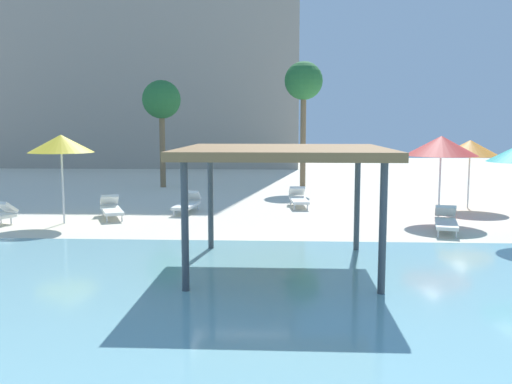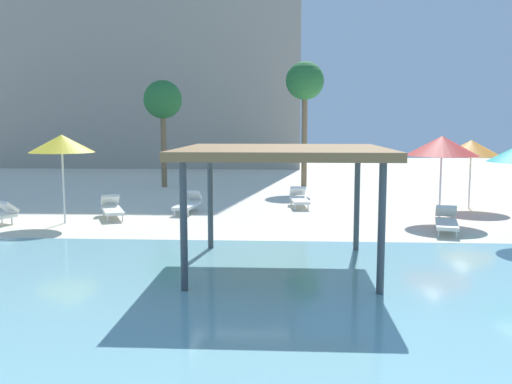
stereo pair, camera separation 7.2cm
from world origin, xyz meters
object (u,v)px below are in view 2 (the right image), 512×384
Objects in this scene: beach_umbrella_red_1 at (442,146)px; lounge_chair_1 at (299,198)px; beach_umbrella_orange_3 at (471,148)px; lounge_chair_6 at (188,203)px; lounge_chair_4 at (112,208)px; lounge_chair_2 at (447,221)px; palm_tree_1 at (305,84)px; beach_umbrella_yellow_2 at (62,144)px; palm_tree_0 at (163,102)px; shade_pavilion at (283,155)px.

beach_umbrella_red_1 reaches higher than lounge_chair_1.
lounge_chair_6 is at bearing -171.40° from beach_umbrella_orange_3.
lounge_chair_6 is (2.39, 1.28, 0.00)m from lounge_chair_4.
beach_umbrella_orange_3 reaches higher than lounge_chair_4.
lounge_chair_2 is 13.32m from palm_tree_1.
lounge_chair_6 is at bearing -72.94° from lounge_chair_1.
beach_umbrella_red_1 reaches higher than lounge_chair_4.
beach_umbrella_red_1 is 1.40× the size of lounge_chair_2.
lounge_chair_1 is (7.58, 4.05, -2.21)m from beach_umbrella_yellow_2.
palm_tree_1 is (7.03, 0.51, 0.88)m from palm_tree_0.
lounge_chair_2 is (4.22, -4.89, 0.00)m from lounge_chair_1.
shade_pavilion is 11.68m from beach_umbrella_orange_3.
beach_umbrella_yellow_2 is 1.46× the size of lounge_chair_1.
shade_pavilion is 2.23× the size of lounge_chair_6.
beach_umbrella_red_1 is at bearing -66.96° from palm_tree_1.
beach_umbrella_red_1 is at bearing -123.22° from beach_umbrella_orange_3.
lounge_chair_4 is (-10.95, -0.04, -2.12)m from beach_umbrella_red_1.
beach_umbrella_orange_3 is at bearing -49.20° from palm_tree_1.
shade_pavilion is at bearing -37.39° from beach_umbrella_yellow_2.
lounge_chair_4 is at bearing -87.23° from lounge_chair_2.
palm_tree_1 is (6.79, 9.82, 4.82)m from lounge_chair_4.
beach_umbrella_red_1 is 12.18m from beach_umbrella_yellow_2.
lounge_chair_2 is at bearing -114.18° from beach_umbrella_orange_3.
lounge_chair_1 is 0.36× the size of palm_tree_0.
palm_tree_1 is at bearing 54.02° from beach_umbrella_yellow_2.
beach_umbrella_orange_3 is 0.41× the size of palm_tree_1.
lounge_chair_6 is at bearing -98.31° from lounge_chair_2.
lounge_chair_4 is (-5.83, 6.51, -2.17)m from shade_pavilion.
palm_tree_0 reaches higher than beach_umbrella_yellow_2.
palm_tree_0 is at bearing 153.68° from beach_umbrella_orange_3.
beach_umbrella_yellow_2 is at bearing -174.40° from beach_umbrella_red_1.
lounge_chair_2 is (-0.33, -2.03, -2.12)m from beach_umbrella_red_1.
shade_pavilion reaches higher than lounge_chair_2.
palm_tree_0 reaches higher than lounge_chair_6.
beach_umbrella_yellow_2 is 12.03m from lounge_chair_2.
shade_pavilion is at bearing -33.24° from lounge_chair_2.
beach_umbrella_yellow_2 is 0.53× the size of palm_tree_0.
shade_pavilion reaches higher than lounge_chair_1.
shade_pavilion reaches higher than lounge_chair_4.
beach_umbrella_yellow_2 is at bearing -66.75° from lounge_chair_1.
beach_umbrella_orange_3 is at bearing 84.71° from lounge_chair_1.
palm_tree_1 is (-3.83, 11.81, 4.82)m from lounge_chair_2.
shade_pavilion is at bearing 29.74° from lounge_chair_6.
lounge_chair_1 is at bearing -125.87° from lounge_chair_2.
palm_tree_1 reaches higher than lounge_chair_6.
shade_pavilion is 1.54× the size of beach_umbrella_yellow_2.
beach_umbrella_orange_3 reaches higher than lounge_chair_6.
palm_tree_0 is (-11.19, 9.27, 1.81)m from beach_umbrella_red_1.
beach_umbrella_red_1 is 1.43× the size of lounge_chair_6.
beach_umbrella_yellow_2 reaches higher than lounge_chair_2.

